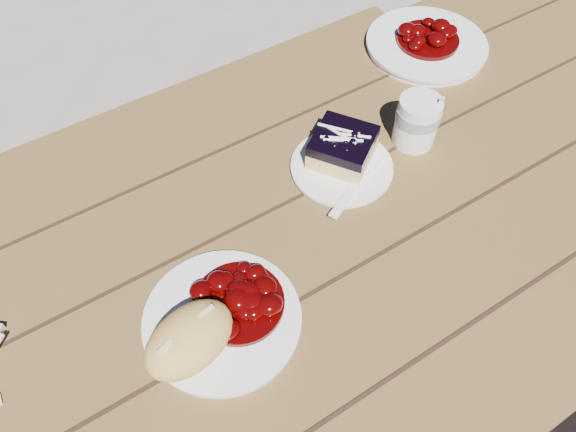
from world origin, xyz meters
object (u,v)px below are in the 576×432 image
main_plate (223,320)px  bread_roll (189,339)px  blueberry_cake (343,147)px  picnic_table (245,325)px  dessert_plate (342,168)px  second_plate (426,45)px  coffee_cup (417,121)px

main_plate → bread_roll: (-0.05, -0.02, 0.04)m
main_plate → blueberry_cake: 0.35m
picnic_table → dessert_plate: 0.32m
second_plate → picnic_table: bearing=-155.8°
dessert_plate → second_plate: bearing=27.4°
dessert_plate → coffee_cup: (0.15, -0.01, 0.04)m
main_plate → bread_roll: bearing=-160.0°
main_plate → dessert_plate: 0.34m
dessert_plate → picnic_table: bearing=-160.3°
bread_roll → second_plate: bearing=25.8°
blueberry_cake → dessert_plate: bearing=-157.9°
coffee_cup → second_plate: (0.19, 0.19, -0.04)m
picnic_table → blueberry_cake: blueberry_cake is taller
picnic_table → blueberry_cake: bearing=21.8°
picnic_table → bread_roll: 0.25m
blueberry_cake → coffee_cup: coffee_cup is taller
picnic_table → bread_roll: bearing=-146.4°
dessert_plate → coffee_cup: size_ratio=1.84×
dessert_plate → blueberry_cake: blueberry_cake is taller
main_plate → dessert_plate: size_ratio=1.28×
main_plate → second_plate: size_ratio=0.90×
dessert_plate → main_plate: bearing=-155.1°
main_plate → bread_roll: bread_roll is taller
picnic_table → dessert_plate: bearing=19.7°
picnic_table → blueberry_cake: 0.35m
main_plate → coffee_cup: size_ratio=2.35×
main_plate → blueberry_cake: blueberry_cake is taller
blueberry_cake → coffee_cup: size_ratio=1.46×
dessert_plate → blueberry_cake: size_ratio=1.25×
bread_roll → coffee_cup: bearing=16.6°
picnic_table → second_plate: bearing=24.2°
main_plate → blueberry_cake: size_ratio=1.60×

